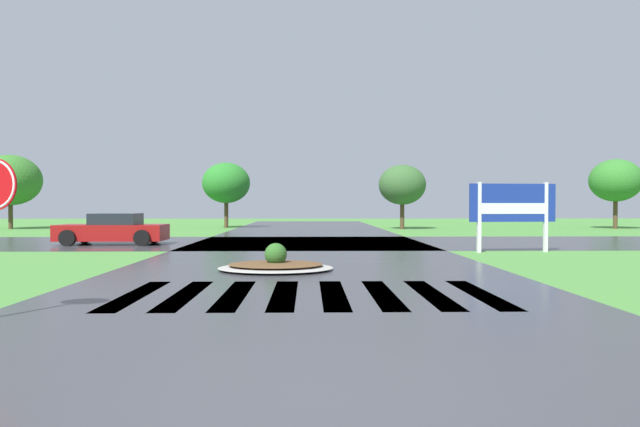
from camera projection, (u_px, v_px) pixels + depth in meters
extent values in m
cube|color=#478438|center=(310.00, 422.00, 4.44)|extent=(120.00, 120.00, 0.10)
cube|color=#35353A|center=(309.00, 269.00, 14.44)|extent=(9.77, 80.00, 0.01)
cube|color=#35353A|center=(308.00, 243.00, 24.26)|extent=(90.00, 8.80, 0.01)
cube|color=white|center=(136.00, 295.00, 10.31)|extent=(0.45, 3.51, 0.01)
cube|color=white|center=(185.00, 295.00, 10.33)|extent=(0.45, 3.51, 0.01)
cube|color=white|center=(235.00, 295.00, 10.35)|extent=(0.45, 3.51, 0.01)
cube|color=white|center=(284.00, 294.00, 10.37)|extent=(0.45, 3.51, 0.01)
cube|color=white|center=(333.00, 294.00, 10.38)|extent=(0.45, 3.51, 0.01)
cube|color=white|center=(382.00, 294.00, 10.40)|extent=(0.45, 3.51, 0.01)
cube|color=white|center=(431.00, 294.00, 10.42)|extent=(0.45, 3.51, 0.01)
cube|color=white|center=(480.00, 294.00, 10.44)|extent=(0.45, 3.51, 0.01)
cube|color=white|center=(546.00, 217.00, 19.56)|extent=(0.13, 0.13, 2.40)
cube|color=white|center=(479.00, 217.00, 19.28)|extent=(0.13, 0.13, 2.40)
cube|color=navy|center=(513.00, 203.00, 19.41)|extent=(3.06, 0.37, 1.31)
cube|color=white|center=(513.00, 208.00, 19.41)|extent=(2.33, 0.31, 0.37)
ellipsoid|color=#9E9B93|center=(276.00, 268.00, 14.18)|extent=(2.88, 2.33, 0.12)
ellipsoid|color=brown|center=(276.00, 264.00, 14.18)|extent=(2.36, 1.91, 0.10)
sphere|color=#2D6023|center=(276.00, 254.00, 14.18)|extent=(0.56, 0.56, 0.56)
cube|color=maroon|center=(112.00, 232.00, 23.18)|extent=(4.28, 1.73, 0.65)
cube|color=#1E232B|center=(116.00, 219.00, 23.17)|extent=(1.84, 1.51, 0.45)
cylinder|color=black|center=(67.00, 238.00, 22.25)|extent=(0.64, 0.22, 0.64)
cylinder|color=black|center=(85.00, 236.00, 24.02)|extent=(0.64, 0.22, 0.64)
cylinder|color=black|center=(142.00, 238.00, 22.33)|extent=(0.64, 0.22, 0.64)
cylinder|color=black|center=(154.00, 235.00, 24.10)|extent=(0.64, 0.22, 0.64)
cylinder|color=#4C3823|center=(11.00, 215.00, 37.62)|extent=(0.28, 0.28, 1.87)
ellipsoid|color=#347028|center=(10.00, 180.00, 37.58)|extent=(3.93, 3.93, 3.34)
cylinder|color=#4C3823|center=(226.00, 214.00, 39.48)|extent=(0.28, 0.28, 1.97)
ellipsoid|color=#287727|center=(226.00, 183.00, 39.44)|extent=(3.31, 3.31, 2.81)
cylinder|color=#4C3823|center=(402.00, 215.00, 37.38)|extent=(0.28, 0.28, 1.84)
ellipsoid|color=#355D2D|center=(402.00, 185.00, 37.35)|extent=(3.10, 3.10, 2.63)
cylinder|color=#4C3823|center=(615.00, 213.00, 37.94)|extent=(0.28, 0.28, 2.07)
ellipsoid|color=#2F7529|center=(616.00, 180.00, 37.91)|extent=(3.34, 3.34, 2.84)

